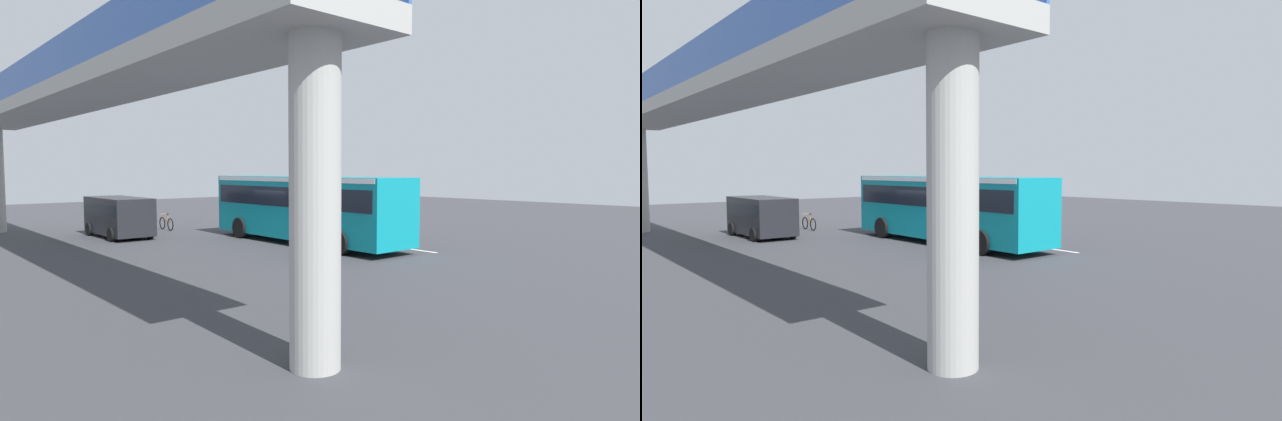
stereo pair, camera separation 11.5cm
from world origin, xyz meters
TOP-DOWN VIEW (x-y plane):
  - ground at (0.00, 0.00)m, footprint 80.00×80.00m
  - city_bus at (-1.09, -0.27)m, footprint 11.54×2.85m
  - parked_van at (7.03, 5.50)m, footprint 4.80×2.17m
  - bicycle_orange at (8.46, 2.25)m, footprint 1.77×0.44m
  - pedestrian at (-5.78, 2.68)m, footprint 0.38×0.38m
  - traffic_sign at (-2.76, -4.38)m, footprint 0.08×0.60m
  - lane_dash_leftmost at (-6.00, -2.51)m, footprint 2.00×0.20m
  - lane_dash_left at (-2.00, -2.51)m, footprint 2.00×0.20m
  - lane_dash_centre at (2.00, -2.51)m, footprint 2.00×0.20m
  - lane_dash_right at (6.00, -2.51)m, footprint 2.00×0.20m
  - pedestrian_overpass at (0.00, 9.82)m, footprint 29.07×2.60m

SIDE VIEW (x-z plane):
  - ground at x=0.00m, z-range 0.00..0.00m
  - lane_dash_leftmost at x=-6.00m, z-range 0.00..0.01m
  - lane_dash_left at x=-2.00m, z-range 0.00..0.01m
  - lane_dash_centre at x=2.00m, z-range 0.00..0.01m
  - lane_dash_right at x=6.00m, z-range 0.00..0.01m
  - bicycle_orange at x=8.46m, z-range -0.11..0.85m
  - pedestrian at x=-5.78m, z-range -0.01..1.78m
  - parked_van at x=7.03m, z-range 0.16..2.21m
  - city_bus at x=-1.09m, z-range 0.31..3.46m
  - traffic_sign at x=-2.76m, z-range 0.49..3.29m
  - pedestrian_overpass at x=0.00m, z-range 1.84..9.18m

